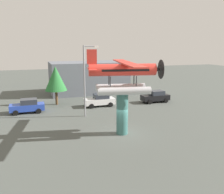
{
  "coord_description": "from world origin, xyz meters",
  "views": [
    {
      "loc": [
        -8.11,
        -20.72,
        8.35
      ],
      "look_at": [
        0.0,
        3.0,
        3.02
      ],
      "focal_mm": 38.86,
      "sensor_mm": 36.0,
      "label": 1
    }
  ],
  "objects_px": {
    "car_mid_white": "(100,100)",
    "storefront_building": "(88,77)",
    "floatplane_monument": "(124,75)",
    "tree_east": "(56,79)",
    "streetlight_primary": "(86,76)",
    "car_near_blue": "(28,106)",
    "display_pedestal": "(122,114)",
    "car_far_black": "(156,96)"
  },
  "relations": [
    {
      "from": "floatplane_monument",
      "to": "car_far_black",
      "type": "distance_m",
      "value": 15.17
    },
    {
      "from": "floatplane_monument",
      "to": "streetlight_primary",
      "type": "height_order",
      "value": "streetlight_primary"
    },
    {
      "from": "car_far_black",
      "to": "tree_east",
      "type": "bearing_deg",
      "value": -13.0
    },
    {
      "from": "streetlight_primary",
      "to": "storefront_building",
      "type": "xyz_separation_m",
      "value": [
        3.84,
        15.04,
        -2.09
      ]
    },
    {
      "from": "streetlight_primary",
      "to": "tree_east",
      "type": "relative_size",
      "value": 1.52
    },
    {
      "from": "car_near_blue",
      "to": "streetlight_primary",
      "type": "relative_size",
      "value": 0.5
    },
    {
      "from": "floatplane_monument",
      "to": "tree_east",
      "type": "distance_m",
      "value": 15.04
    },
    {
      "from": "car_far_black",
      "to": "storefront_building",
      "type": "relative_size",
      "value": 0.31
    },
    {
      "from": "display_pedestal",
      "to": "tree_east",
      "type": "xyz_separation_m",
      "value": [
        -4.65,
        14.1,
        1.76
      ]
    },
    {
      "from": "car_near_blue",
      "to": "storefront_building",
      "type": "xyz_separation_m",
      "value": [
        10.57,
        11.15,
        1.86
      ]
    },
    {
      "from": "car_far_black",
      "to": "display_pedestal",
      "type": "bearing_deg",
      "value": 48.44
    },
    {
      "from": "car_near_blue",
      "to": "car_far_black",
      "type": "height_order",
      "value": "same"
    },
    {
      "from": "display_pedestal",
      "to": "floatplane_monument",
      "type": "xyz_separation_m",
      "value": [
        0.13,
        -0.02,
        3.69
      ]
    },
    {
      "from": "car_near_blue",
      "to": "tree_east",
      "type": "bearing_deg",
      "value": -140.65
    },
    {
      "from": "car_near_blue",
      "to": "streetlight_primary",
      "type": "bearing_deg",
      "value": 149.98
    },
    {
      "from": "car_near_blue",
      "to": "car_mid_white",
      "type": "bearing_deg",
      "value": -178.24
    },
    {
      "from": "car_near_blue",
      "to": "storefront_building",
      "type": "distance_m",
      "value": 15.48
    },
    {
      "from": "streetlight_primary",
      "to": "tree_east",
      "type": "distance_m",
      "value": 7.73
    },
    {
      "from": "car_mid_white",
      "to": "car_far_black",
      "type": "bearing_deg",
      "value": 177.82
    },
    {
      "from": "display_pedestal",
      "to": "car_mid_white",
      "type": "bearing_deg",
      "value": 84.96
    },
    {
      "from": "car_near_blue",
      "to": "tree_east",
      "type": "distance_m",
      "value": 5.89
    },
    {
      "from": "display_pedestal",
      "to": "car_mid_white",
      "type": "xyz_separation_m",
      "value": [
        0.98,
        11.14,
        -1.13
      ]
    },
    {
      "from": "floatplane_monument",
      "to": "car_far_black",
      "type": "bearing_deg",
      "value": 59.84
    },
    {
      "from": "floatplane_monument",
      "to": "streetlight_primary",
      "type": "distance_m",
      "value": 7.32
    },
    {
      "from": "floatplane_monument",
      "to": "storefront_building",
      "type": "xyz_separation_m",
      "value": [
        1.83,
        22.02,
        -2.96
      ]
    },
    {
      "from": "streetlight_primary",
      "to": "tree_east",
      "type": "height_order",
      "value": "streetlight_primary"
    },
    {
      "from": "car_mid_white",
      "to": "tree_east",
      "type": "bearing_deg",
      "value": -27.72
    },
    {
      "from": "streetlight_primary",
      "to": "tree_east",
      "type": "xyz_separation_m",
      "value": [
        -2.76,
        7.14,
        -1.05
      ]
    },
    {
      "from": "display_pedestal",
      "to": "tree_east",
      "type": "bearing_deg",
      "value": 108.24
    },
    {
      "from": "display_pedestal",
      "to": "floatplane_monument",
      "type": "height_order",
      "value": "floatplane_monument"
    },
    {
      "from": "car_far_black",
      "to": "tree_east",
      "type": "distance_m",
      "value": 14.89
    },
    {
      "from": "storefront_building",
      "to": "tree_east",
      "type": "height_order",
      "value": "tree_east"
    },
    {
      "from": "floatplane_monument",
      "to": "streetlight_primary",
      "type": "bearing_deg",
      "value": 117.02
    },
    {
      "from": "car_far_black",
      "to": "storefront_building",
      "type": "bearing_deg",
      "value": -55.69
    },
    {
      "from": "car_mid_white",
      "to": "display_pedestal",
      "type": "bearing_deg",
      "value": 84.96
    },
    {
      "from": "car_mid_white",
      "to": "storefront_building",
      "type": "xyz_separation_m",
      "value": [
        0.97,
        10.86,
        1.86
      ]
    },
    {
      "from": "car_far_black",
      "to": "tree_east",
      "type": "height_order",
      "value": "tree_east"
    },
    {
      "from": "tree_east",
      "to": "car_near_blue",
      "type": "bearing_deg",
      "value": -140.65
    },
    {
      "from": "car_near_blue",
      "to": "car_far_black",
      "type": "relative_size",
      "value": 1.0
    },
    {
      "from": "car_far_black",
      "to": "streetlight_primary",
      "type": "relative_size",
      "value": 0.5
    },
    {
      "from": "display_pedestal",
      "to": "car_far_black",
      "type": "distance_m",
      "value": 14.5
    },
    {
      "from": "floatplane_monument",
      "to": "car_near_blue",
      "type": "relative_size",
      "value": 2.48
    }
  ]
}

